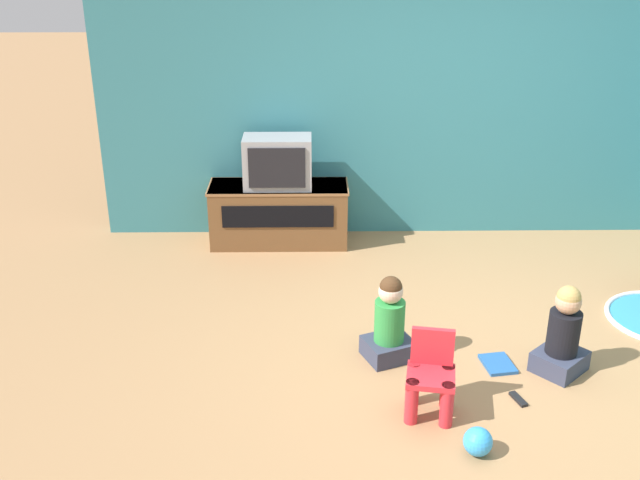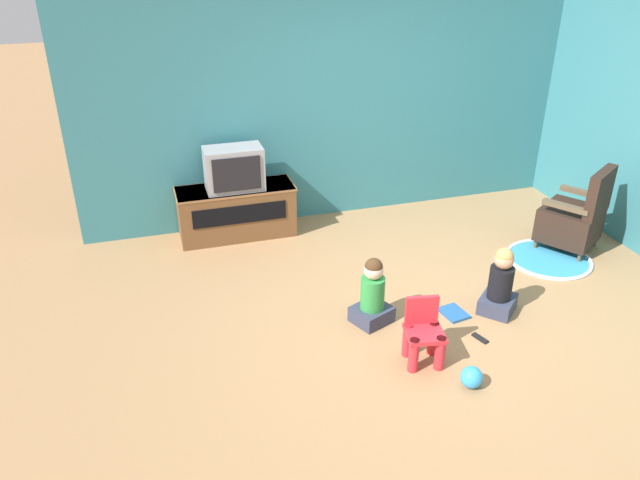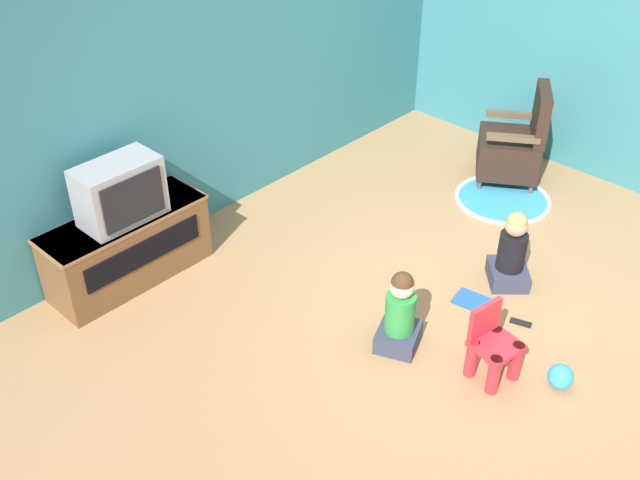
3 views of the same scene
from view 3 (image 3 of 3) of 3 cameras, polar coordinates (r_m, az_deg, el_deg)
The scene contains 12 objects.
ground_plane at distance 5.56m, azimuth 9.73°, elevation -4.78°, with size 30.00×30.00×0.00m, color #9E754C.
wall_back at distance 6.04m, azimuth -8.25°, elevation 13.95°, with size 5.57×0.12×2.75m.
tv_cabinet at distance 5.74m, azimuth -14.46°, elevation -0.48°, with size 1.24×0.46×0.55m.
television at distance 5.45m, azimuth -15.00°, elevation 3.56°, with size 0.59×0.34×0.45m.
black_armchair at distance 6.99m, azimuth 14.57°, elevation 6.98°, with size 0.74×0.74×0.91m.
yellow_kid_chair at distance 4.93m, azimuth 13.01°, elevation -8.11°, with size 0.33×0.32×0.52m.
play_mat at distance 6.83m, azimuth 13.74°, elevation 3.06°, with size 0.84×0.84×0.04m.
child_watching_left at distance 5.01m, azimuth 6.10°, elevation -5.67°, with size 0.39×0.37×0.61m.
child_watching_center at distance 5.70m, azimuth 14.38°, elevation -0.97°, with size 0.42×0.42×0.62m.
toy_ball at distance 5.06m, azimuth 17.85°, elevation -9.88°, with size 0.16×0.16×0.16m.
book at distance 5.60m, azimuth 11.46°, elevation -4.55°, with size 0.22×0.27×0.02m.
remote_control at distance 5.49m, azimuth 15.05°, elevation -6.11°, with size 0.09×0.16×0.02m.
Camera 3 is at (-3.70, -2.20, 3.52)m, focal length 42.00 mm.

